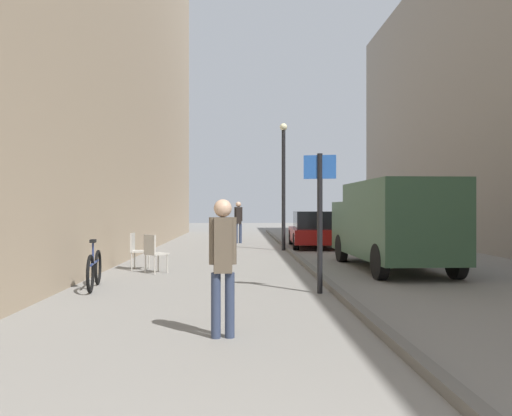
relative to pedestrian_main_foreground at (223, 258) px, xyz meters
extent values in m
plane|color=gray|center=(0.41, 6.93, -0.98)|extent=(80.00, 80.00, 0.00)
cube|color=#615F5B|center=(1.99, 6.93, -0.92)|extent=(0.16, 40.00, 0.12)
cylinder|color=#2D3851|center=(-0.08, -0.01, -0.58)|extent=(0.12, 0.12, 0.80)
cylinder|color=#2D3851|center=(0.08, 0.01, -0.58)|extent=(0.12, 0.12, 0.80)
cube|color=brown|center=(0.00, 0.00, 0.16)|extent=(0.24, 0.20, 0.68)
cylinder|color=brown|center=(-0.12, -0.01, 0.21)|extent=(0.09, 0.09, 0.58)
cylinder|color=brown|center=(0.12, 0.01, 0.21)|extent=(0.09, 0.09, 0.58)
sphere|color=tan|center=(0.00, 0.00, 0.61)|extent=(0.22, 0.22, 0.22)
cylinder|color=#2D3851|center=(0.02, 16.41, -0.54)|extent=(0.13, 0.13, 0.88)
cylinder|color=#2D3851|center=(0.21, 16.45, -0.54)|extent=(0.13, 0.13, 0.88)
cube|color=black|center=(0.12, 16.43, 0.28)|extent=(0.28, 0.25, 0.75)
cylinder|color=black|center=(-0.02, 16.40, 0.33)|extent=(0.10, 0.10, 0.64)
cylinder|color=black|center=(0.25, 16.45, 0.33)|extent=(0.10, 0.10, 0.64)
sphere|color=tan|center=(0.12, 16.43, 0.77)|extent=(0.24, 0.24, 0.24)
cube|color=#335138|center=(4.13, 6.06, 0.31)|extent=(2.02, 3.90, 1.90)
cube|color=#335138|center=(4.06, 8.74, 0.08)|extent=(1.97, 1.54, 1.43)
cube|color=black|center=(4.05, 9.27, 0.39)|extent=(1.62, 0.08, 0.63)
cylinder|color=black|center=(3.20, 8.57, -0.58)|extent=(0.24, 0.80, 0.80)
cylinder|color=black|center=(4.93, 8.61, -0.58)|extent=(0.24, 0.80, 0.80)
cylinder|color=black|center=(3.29, 4.82, -0.58)|extent=(0.24, 0.80, 0.80)
cylinder|color=black|center=(5.02, 4.86, -0.58)|extent=(0.24, 0.80, 0.80)
cube|color=maroon|center=(3.18, 14.06, -0.48)|extent=(1.98, 4.28, 0.55)
cube|color=black|center=(3.18, 14.06, 0.13)|extent=(1.62, 2.58, 0.68)
cylinder|color=black|center=(2.42, 15.52, -0.66)|extent=(0.23, 0.65, 0.64)
cylinder|color=black|center=(4.06, 15.45, -0.66)|extent=(0.23, 0.65, 0.64)
cylinder|color=black|center=(2.30, 12.67, -0.66)|extent=(0.23, 0.65, 0.64)
cylinder|color=black|center=(3.94, 12.60, -0.66)|extent=(0.23, 0.65, 0.64)
cylinder|color=black|center=(1.69, 3.13, 0.32)|extent=(0.10, 0.10, 2.60)
cube|color=#2659B2|center=(1.69, 3.13, 1.37)|extent=(0.59, 0.16, 0.44)
cylinder|color=black|center=(1.82, 12.52, 1.27)|extent=(0.14, 0.14, 4.50)
sphere|color=beige|center=(1.82, 12.52, 3.64)|extent=(0.28, 0.28, 0.28)
torus|color=black|center=(-2.73, 4.31, -0.62)|extent=(0.17, 0.72, 0.72)
torus|color=black|center=(-2.58, 3.28, -0.62)|extent=(0.17, 0.72, 0.72)
cylinder|color=navy|center=(-2.66, 3.79, -0.47)|extent=(0.19, 0.94, 0.05)
cylinder|color=navy|center=(-2.63, 3.61, -0.25)|extent=(0.04, 0.04, 0.40)
cube|color=black|center=(-2.63, 3.61, -0.03)|extent=(0.13, 0.25, 0.06)
cylinder|color=#B7B2A8|center=(-2.18, 7.01, -0.75)|extent=(0.04, 0.04, 0.45)
cylinder|color=#B7B2A8|center=(-2.18, 6.64, -0.75)|extent=(0.04, 0.04, 0.45)
cylinder|color=#B7B2A8|center=(-2.55, 7.01, -0.75)|extent=(0.04, 0.04, 0.45)
cylinder|color=#B7B2A8|center=(-2.55, 6.64, -0.75)|extent=(0.04, 0.04, 0.45)
cube|color=#B7B2A8|center=(-2.36, 6.83, -0.51)|extent=(0.44, 0.44, 0.04)
cube|color=#B7B2A8|center=(-2.56, 6.82, -0.26)|extent=(0.04, 0.44, 0.45)
cylinder|color=#B7B2A8|center=(-1.84, 6.40, -0.75)|extent=(0.04, 0.04, 0.45)
cylinder|color=#B7B2A8|center=(-1.57, 6.13, -0.75)|extent=(0.04, 0.04, 0.45)
cylinder|color=#B7B2A8|center=(-2.10, 6.13, -0.75)|extent=(0.04, 0.04, 0.45)
cylinder|color=#B7B2A8|center=(-1.83, 5.87, -0.75)|extent=(0.04, 0.04, 0.45)
cube|color=#B7B2A8|center=(-1.84, 6.13, -0.51)|extent=(0.62, 0.62, 0.04)
cube|color=#B7B2A8|center=(-1.98, 5.99, -0.26)|extent=(0.34, 0.34, 0.45)
camera|label=1|loc=(0.22, -6.09, 0.61)|focal=35.02mm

